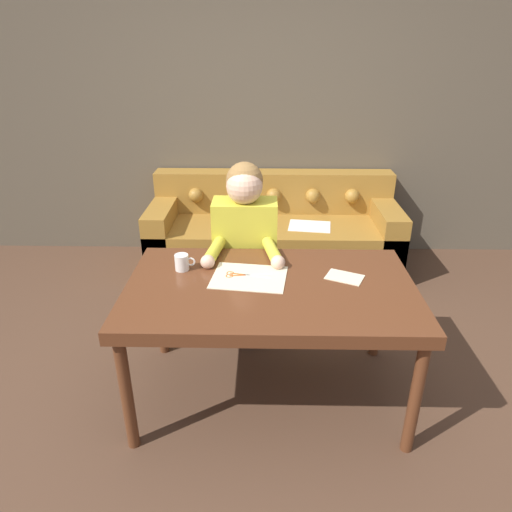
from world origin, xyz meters
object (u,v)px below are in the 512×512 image
object	(u,v)px
dining_table	(270,296)
scissors	(240,275)
couch	(273,235)
person	(245,253)
mug	(182,262)

from	to	relation	value
dining_table	scissors	distance (m)	0.20
couch	person	size ratio (longest dim) A/B	1.75
mug	person	bearing A→B (deg)	51.62
couch	scissors	world-z (taller)	couch
dining_table	scissors	world-z (taller)	scissors
couch	person	bearing A→B (deg)	-100.28
couch	mug	bearing A→B (deg)	-109.11
mug	dining_table	bearing A→B (deg)	-18.46
scissors	mug	bearing A→B (deg)	169.02
dining_table	scissors	xyz separation A→B (m)	(-0.16, 0.10, 0.07)
scissors	mug	distance (m)	0.33
couch	mug	world-z (taller)	mug
couch	mug	distance (m)	1.68
couch	mug	xyz separation A→B (m)	(-0.53, -1.53, 0.47)
person	scissors	bearing A→B (deg)	-90.58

